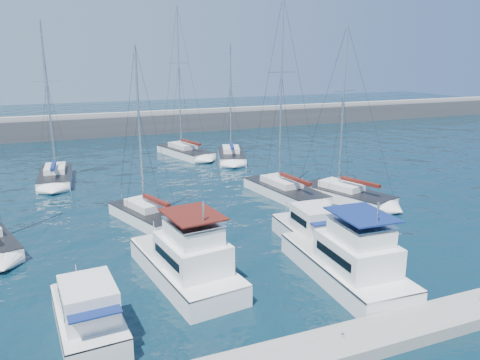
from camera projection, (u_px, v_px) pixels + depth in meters
name	position (u px, v px, depth m)	size (l,w,h in m)	color
ground	(243.00, 254.00, 29.83)	(220.00, 220.00, 0.00)	black
breakwater	(119.00, 127.00, 76.03)	(160.00, 6.00, 4.45)	#424244
dock	(342.00, 345.00, 19.93)	(40.00, 2.20, 0.60)	gray
dock_cleat_centre	(343.00, 336.00, 19.82)	(0.16, 0.16, 0.25)	silver
motor_yacht_port_outer	(89.00, 317.00, 20.92)	(3.07, 6.47, 3.20)	silver
motor_yacht_port_inner	(188.00, 263.00, 25.90)	(4.66, 9.46, 4.69)	white
motor_yacht_stbd_inner	(349.00, 263.00, 25.94)	(3.95, 9.46, 4.69)	white
motor_yacht_stbd_outer	(309.00, 231.00, 31.12)	(2.92, 6.20, 3.20)	silver
sailboat_mid_b	(149.00, 215.00, 35.65)	(5.26, 7.92, 13.39)	silver
sailboat_mid_d	(285.00, 190.00, 42.05)	(4.40, 9.62, 17.58)	silver
sailboat_mid_e	(345.00, 195.00, 40.84)	(5.62, 8.95, 15.07)	white
sailboat_back_a	(56.00, 176.00, 46.99)	(3.72, 8.61, 15.90)	white
sailboat_back_b	(185.00, 152.00, 59.11)	(5.47, 9.57, 18.47)	silver
sailboat_back_c	(231.00, 156.00, 56.84)	(5.38, 8.57, 14.01)	white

